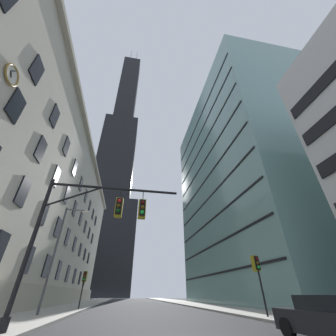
{
  "coord_description": "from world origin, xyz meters",
  "views": [
    {
      "loc": [
        -2.36,
        -8.27,
        1.4
      ],
      "look_at": [
        3.94,
        25.62,
        22.95
      ],
      "focal_mm": 21.58,
      "sensor_mm": 36.0,
      "label": 1
    }
  ],
  "objects_px": {
    "traffic_signal_mast": "(99,218)",
    "street_lamppost": "(60,245)",
    "traffic_light_far_left": "(84,278)",
    "traffic_light_near_right": "(257,267)"
  },
  "relations": [
    {
      "from": "traffic_light_far_left",
      "to": "street_lamppost",
      "type": "xyz_separation_m",
      "value": [
        -1.23,
        -7.05,
        1.99
      ]
    },
    {
      "from": "traffic_signal_mast",
      "to": "traffic_light_far_left",
      "type": "distance_m",
      "value": 15.52
    },
    {
      "from": "traffic_signal_mast",
      "to": "street_lamppost",
      "type": "xyz_separation_m",
      "value": [
        -3.91,
        8.11,
        0.05
      ]
    },
    {
      "from": "traffic_light_far_left",
      "to": "traffic_light_near_right",
      "type": "bearing_deg",
      "value": -39.09
    },
    {
      "from": "traffic_light_near_right",
      "to": "street_lamppost",
      "type": "xyz_separation_m",
      "value": [
        -14.9,
        4.06,
        1.72
      ]
    },
    {
      "from": "traffic_signal_mast",
      "to": "traffic_light_far_left",
      "type": "bearing_deg",
      "value": 100.02
    },
    {
      "from": "traffic_light_near_right",
      "to": "traffic_light_far_left",
      "type": "distance_m",
      "value": 17.62
    },
    {
      "from": "traffic_light_near_right",
      "to": "street_lamppost",
      "type": "height_order",
      "value": "street_lamppost"
    },
    {
      "from": "traffic_signal_mast",
      "to": "street_lamppost",
      "type": "height_order",
      "value": "street_lamppost"
    },
    {
      "from": "traffic_light_far_left",
      "to": "street_lamppost",
      "type": "height_order",
      "value": "street_lamppost"
    }
  ]
}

